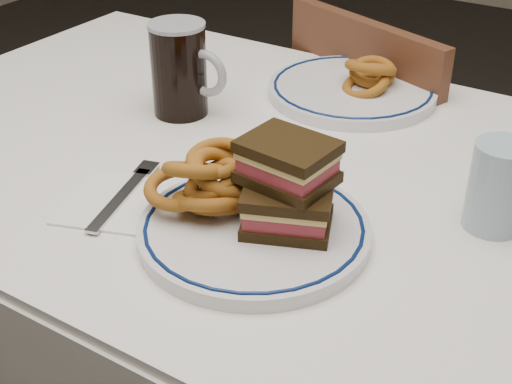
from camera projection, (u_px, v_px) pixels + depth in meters
The scene contains 11 objects.
dining_table at pixel (236, 205), 1.16m from camera, with size 1.27×0.87×0.75m.
chair_far at pixel (387, 181), 1.59m from camera, with size 0.50×0.50×0.85m.
main_plate at pixel (254, 230), 0.90m from camera, with size 0.29×0.29×0.02m.
reuben_sandwich at pixel (288, 185), 0.86m from camera, with size 0.13×0.12×0.11m.
onion_rings_main at pixel (207, 183), 0.90m from camera, with size 0.14×0.12×0.11m.
ketchup_ramekin at pixel (277, 174), 0.97m from camera, with size 0.05×0.05×0.03m.
beer_mug at pixel (181, 69), 1.18m from camera, with size 0.14×0.09×0.16m.
water_glass at pixel (498, 187), 0.89m from camera, with size 0.07×0.07×0.12m, color #94AFBF.
far_plate at pixel (352, 90), 1.27m from camera, with size 0.30×0.30×0.02m.
onion_rings_far at pixel (370, 74), 1.26m from camera, with size 0.10×0.12×0.08m.
napkin_fork at pixel (121, 200), 0.97m from camera, with size 0.18×0.20×0.01m.
Camera 1 is at (0.55, -0.81, 1.27)m, focal length 50.00 mm.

